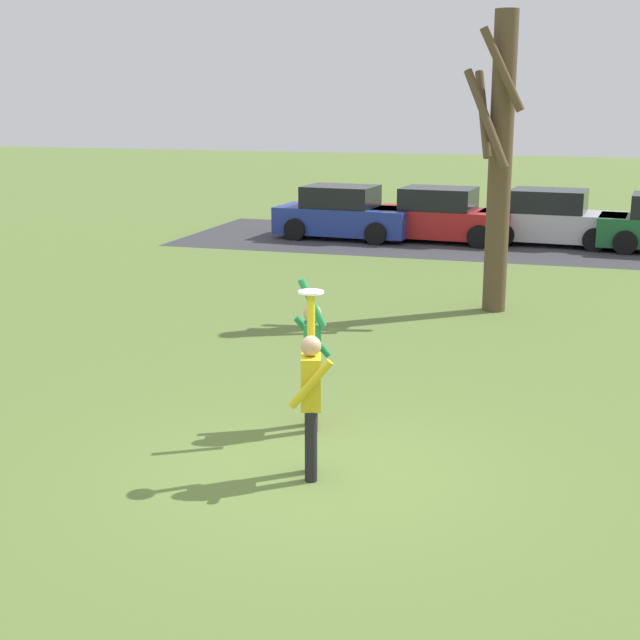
{
  "coord_description": "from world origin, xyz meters",
  "views": [
    {
      "loc": [
        2.89,
        -9.39,
        4.19
      ],
      "look_at": [
        -0.23,
        0.92,
        1.56
      ],
      "focal_mm": 51.26,
      "sensor_mm": 36.0,
      "label": 1
    }
  ],
  "objects": [
    {
      "name": "parked_car_red",
      "position": [
        -1.48,
        17.59,
        0.73
      ],
      "size": [
        4.22,
        2.27,
        1.59
      ],
      "rotation": [
        0.0,
        0.0,
        -0.07
      ],
      "color": "red",
      "rests_on": "ground_plane"
    },
    {
      "name": "bare_tree_tall",
      "position": [
        1.03,
        8.81,
        3.03
      ],
      "size": [
        1.22,
        1.07,
        5.8
      ],
      "color": "brown",
      "rests_on": "ground_plane"
    },
    {
      "name": "parked_car_blue",
      "position": [
        -4.42,
        17.3,
        0.73
      ],
      "size": [
        4.22,
        2.27,
        1.59
      ],
      "rotation": [
        0.0,
        0.0,
        -0.07
      ],
      "color": "#233893",
      "rests_on": "ground_plane"
    },
    {
      "name": "parked_car_silver",
      "position": [
        1.68,
        17.94,
        0.73
      ],
      "size": [
        4.22,
        2.27,
        1.59
      ],
      "rotation": [
        0.0,
        0.0,
        -0.07
      ],
      "color": "#BCBCC1",
      "rests_on": "ground_plane"
    },
    {
      "name": "person_catcher",
      "position": [
        -0.0,
        -0.17,
        0.98
      ],
      "size": [
        0.48,
        0.59,
        2.08
      ],
      "rotation": [
        0.0,
        0.0,
        1.86
      ],
      "color": "black",
      "rests_on": "ground_plane"
    },
    {
      "name": "person_defender",
      "position": [
        -0.45,
        1.33,
        0.98
      ],
      "size": [
        0.55,
        0.63,
        2.04
      ],
      "rotation": [
        0.0,
        0.0,
        5.0
      ],
      "color": "maroon",
      "rests_on": "ground_plane"
    },
    {
      "name": "parking_strip",
      "position": [
        0.3,
        17.54,
        0.0
      ],
      "size": [
        18.97,
        6.4,
        0.01
      ],
      "primitive_type": "cube",
      "color": "#38383D",
      "rests_on": "ground_plane"
    },
    {
      "name": "ground_plane",
      "position": [
        0.0,
        0.0,
        0.0
      ],
      "size": [
        120.0,
        120.0,
        0.0
      ],
      "primitive_type": "plane",
      "color": "olive"
    },
    {
      "name": "frisbee_disc",
      "position": [
        -0.07,
        0.04,
        2.09
      ],
      "size": [
        0.29,
        0.29,
        0.02
      ],
      "primitive_type": "cylinder",
      "color": "white",
      "rests_on": "person_catcher"
    }
  ]
}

